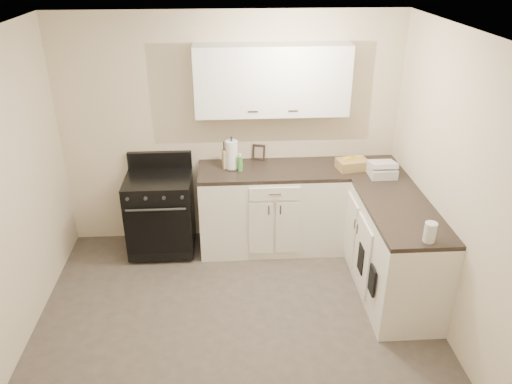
{
  "coord_description": "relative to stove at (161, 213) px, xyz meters",
  "views": [
    {
      "loc": [
        -0.05,
        -3.28,
        3.06
      ],
      "look_at": [
        0.21,
        0.85,
        1.0
      ],
      "focal_mm": 35.0,
      "sensor_mm": 36.0,
      "label": 1
    }
  ],
  "objects": [
    {
      "name": "base_cabinets_back",
      "position": [
        1.2,
        0.02,
        -0.01
      ],
      "size": [
        1.55,
        0.6,
        0.9
      ],
      "primitive_type": "cube",
      "color": "white",
      "rests_on": "floor"
    },
    {
      "name": "countertop_right",
      "position": [
        2.27,
        -0.63,
        0.46
      ],
      "size": [
        0.6,
        1.9,
        0.04
      ],
      "primitive_type": "cube",
      "color": "black",
      "rests_on": "base_cabinets_right"
    },
    {
      "name": "oven_mitt_far",
      "position": [
        1.95,
        -0.94,
        -0.04
      ],
      "size": [
        0.02,
        0.16,
        0.28
      ],
      "primitive_type": "cube",
      "color": "black",
      "rests_on": "base_cabinets_right"
    },
    {
      "name": "wall_back",
      "position": [
        0.77,
        0.32,
        0.79
      ],
      "size": [
        3.6,
        0.0,
        3.6
      ],
      "primitive_type": "plane",
      "rotation": [
        1.57,
        0.0,
        0.0
      ],
      "color": "beige",
      "rests_on": "ground"
    },
    {
      "name": "countertop_grill",
      "position": [
        2.3,
        -0.22,
        0.53
      ],
      "size": [
        0.26,
        0.25,
        0.1
      ],
      "primitive_type": "cube",
      "rotation": [
        0.0,
        0.0,
        0.0
      ],
      "color": "silver",
      "rests_on": "countertop_right"
    },
    {
      "name": "ceiling",
      "position": [
        0.77,
        -1.48,
        2.04
      ],
      "size": [
        3.6,
        3.6,
        0.0
      ],
      "primitive_type": "plane",
      "color": "white",
      "rests_on": "wall_back"
    },
    {
      "name": "base_cabinets_right",
      "position": [
        2.27,
        -0.63,
        -0.01
      ],
      "size": [
        0.6,
        1.9,
        0.9
      ],
      "primitive_type": "cube",
      "color": "white",
      "rests_on": "floor"
    },
    {
      "name": "wall_right",
      "position": [
        2.57,
        -1.48,
        0.79
      ],
      "size": [
        0.0,
        3.6,
        3.6
      ],
      "primitive_type": "plane",
      "rotation": [
        1.57,
        0.0,
        -1.57
      ],
      "color": "beige",
      "rests_on": "ground"
    },
    {
      "name": "floor",
      "position": [
        0.77,
        -1.48,
        -0.46
      ],
      "size": [
        3.6,
        3.6,
        0.0
      ],
      "primitive_type": "plane",
      "color": "#473F38",
      "rests_on": "ground"
    },
    {
      "name": "stove",
      "position": [
        0.0,
        0.0,
        0.0
      ],
      "size": [
        0.69,
        0.59,
        0.83
      ],
      "primitive_type": "cube",
      "color": "black",
      "rests_on": "floor"
    },
    {
      "name": "oven_mitt_near",
      "position": [
        1.95,
        -1.3,
        -0.02
      ],
      "size": [
        0.02,
        0.15,
        0.26
      ],
      "primitive_type": "cube",
      "color": "black",
      "rests_on": "base_cabinets_right"
    },
    {
      "name": "paper_towel",
      "position": [
        0.78,
        0.06,
        0.63
      ],
      "size": [
        0.16,
        0.16,
        0.31
      ],
      "primitive_type": "cylinder",
      "rotation": [
        0.0,
        0.0,
        0.35
      ],
      "color": "white",
      "rests_on": "countertop_back"
    },
    {
      "name": "knife_block",
      "position": [
        0.73,
        0.08,
        0.58
      ],
      "size": [
        0.11,
        0.1,
        0.2
      ],
      "primitive_type": "cube",
      "rotation": [
        0.0,
        0.0,
        0.24
      ],
      "color": "tan",
      "rests_on": "countertop_back"
    },
    {
      "name": "countertop_back",
      "position": [
        1.2,
        0.02,
        0.46
      ],
      "size": [
        1.55,
        0.6,
        0.04
      ],
      "primitive_type": "cube",
      "color": "black",
      "rests_on": "base_cabinets_back"
    },
    {
      "name": "glass_jar",
      "position": [
        2.31,
        -1.48,
        0.56
      ],
      "size": [
        0.12,
        0.12,
        0.16
      ],
      "primitive_type": "cylinder",
      "rotation": [
        0.0,
        0.0,
        -0.2
      ],
      "color": "silver",
      "rests_on": "countertop_right"
    },
    {
      "name": "picture_frame",
      "position": [
        1.08,
        0.28,
        0.57
      ],
      "size": [
        0.14,
        0.08,
        0.17
      ],
      "primitive_type": "cube",
      "rotation": [
        -0.14,
        0.0,
        -0.27
      ],
      "color": "black",
      "rests_on": "countertop_back"
    },
    {
      "name": "upper_cabinets",
      "position": [
        1.2,
        0.18,
        1.38
      ],
      "size": [
        1.55,
        0.3,
        0.7
      ],
      "primitive_type": "cube",
      "color": "white",
      "rests_on": "wall_back"
    },
    {
      "name": "wicker_basket",
      "position": [
        2.04,
        -0.03,
        0.53
      ],
      "size": [
        0.34,
        0.26,
        0.1
      ],
      "primitive_type": "cube",
      "rotation": [
        0.0,
        0.0,
        0.18
      ],
      "color": "#A98750",
      "rests_on": "countertop_right"
    },
    {
      "name": "soap_bottle",
      "position": [
        0.86,
        -0.0,
        0.56
      ],
      "size": [
        0.06,
        0.06,
        0.16
      ],
      "primitive_type": "cylinder",
      "rotation": [
        0.0,
        0.0,
        -0.04
      ],
      "color": "green",
      "rests_on": "countertop_back"
    }
  ]
}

